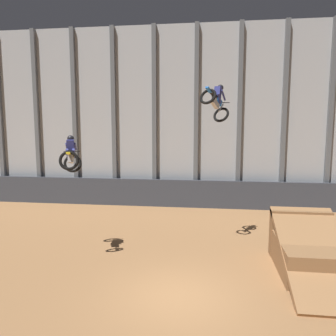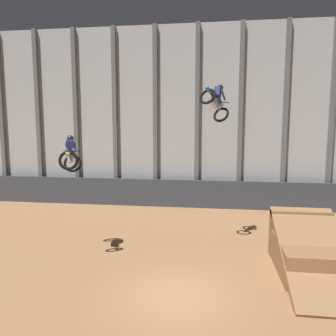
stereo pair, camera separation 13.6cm
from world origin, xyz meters
name	(u,v)px [view 1 (the left image)]	position (x,y,z in m)	size (l,w,h in m)	color
ground_plane	(177,297)	(0.00, 0.00, 0.00)	(60.00, 60.00, 0.00)	#996B42
arena_back_wall	(196,117)	(0.00, 12.15, 5.92)	(32.00, 0.40, 11.84)	#ADB2B7
lower_barrier	(195,194)	(0.00, 11.50, 0.91)	(31.36, 0.20, 1.83)	#383D47
dirt_ramp	(309,251)	(4.67, 2.62, 0.71)	(2.38, 4.85, 2.11)	olive
rider_bike_left_air	(71,156)	(-4.47, 2.55, 4.16)	(1.20, 1.78, 1.57)	black
rider_bike_right_air	(216,101)	(1.17, 4.63, 6.38)	(1.43, 1.82, 1.68)	black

